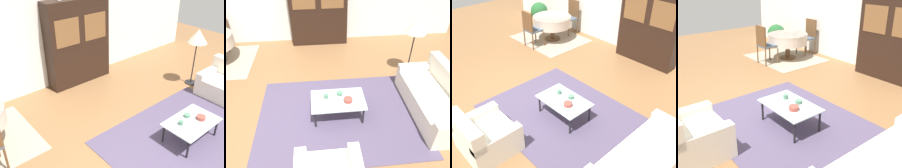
# 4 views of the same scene
# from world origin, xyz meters

# --- Properties ---
(ground_plane) EXTENTS (14.00, 14.00, 0.00)m
(ground_plane) POSITION_xyz_m (0.00, 0.00, 0.00)
(ground_plane) COLOR brown
(area_rug) EXTENTS (3.05, 2.29, 0.01)m
(area_rug) POSITION_xyz_m (1.06, 0.23, 0.01)
(area_rug) COLOR #4C425B
(area_rug) RESTS_ON ground_plane
(couch) EXTENTS (0.85, 1.86, 0.78)m
(couch) POSITION_xyz_m (2.92, 0.19, 0.28)
(couch) COLOR silver
(couch) RESTS_ON ground_plane
(coffee_table) EXTENTS (0.98, 0.63, 0.38)m
(coffee_table) POSITION_xyz_m (1.04, 0.24, 0.36)
(coffee_table) COLOR black
(coffee_table) RESTS_ON area_rug
(display_cabinet) EXTENTS (1.58, 0.41, 2.04)m
(display_cabinet) POSITION_xyz_m (0.83, 3.38, 1.02)
(display_cabinet) COLOR black
(display_cabinet) RESTS_ON ground_plane
(floor_lamp) EXTENTS (0.45, 0.45, 1.38)m
(floor_lamp) POSITION_xyz_m (2.84, 1.46, 1.18)
(floor_lamp) COLOR black
(floor_lamp) RESTS_ON ground_plane
(cup) EXTENTS (0.08, 0.08, 0.08)m
(cup) POSITION_xyz_m (0.82, 0.32, 0.43)
(cup) COLOR #4C7A60
(cup) RESTS_ON coffee_table
(bowl) EXTENTS (0.16, 0.16, 0.07)m
(bowl) POSITION_xyz_m (1.21, 0.18, 0.42)
(bowl) COLOR #9E4238
(bowl) RESTS_ON coffee_table
(bowl_small) EXTENTS (0.11, 0.11, 0.05)m
(bowl_small) POSITION_xyz_m (1.09, 0.38, 0.42)
(bowl_small) COLOR #4C7A60
(bowl_small) RESTS_ON coffee_table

